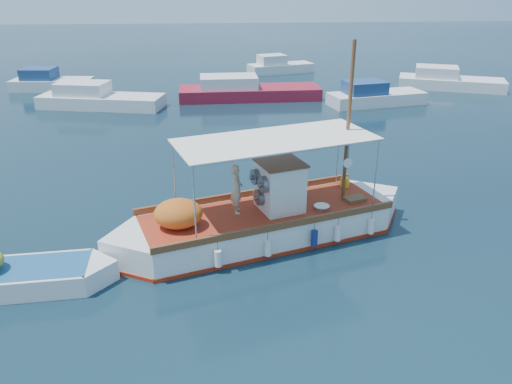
{
  "coord_description": "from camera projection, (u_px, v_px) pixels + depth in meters",
  "views": [
    {
      "loc": [
        -2.08,
        -14.57,
        7.9
      ],
      "look_at": [
        -0.9,
        0.0,
        1.53
      ],
      "focal_mm": 35.0,
      "sensor_mm": 36.0,
      "label": 1
    }
  ],
  "objects": [
    {
      "name": "bg_boat_n",
      "position": [
        245.0,
        92.0,
        34.52
      ],
      "size": [
        9.72,
        3.02,
        1.8
      ],
      "rotation": [
        0.0,
        0.0,
        0.02
      ],
      "color": "maroon",
      "rests_on": "ground"
    },
    {
      "name": "bg_boat_nw",
      "position": [
        98.0,
        100.0,
        32.28
      ],
      "size": [
        8.26,
        3.99,
        1.8
      ],
      "rotation": [
        0.0,
        0.0,
        -0.21
      ],
      "color": "silver",
      "rests_on": "ground"
    },
    {
      "name": "dinghy",
      "position": [
        11.0,
        279.0,
        13.59
      ],
      "size": [
        5.62,
        1.88,
        1.37
      ],
      "rotation": [
        0.0,
        0.0,
        0.07
      ],
      "color": "white",
      "rests_on": "ground"
    },
    {
      "name": "bg_boat_far_w",
      "position": [
        50.0,
        83.0,
        37.26
      ],
      "size": [
        5.9,
        2.76,
        1.8
      ],
      "rotation": [
        0.0,
        0.0,
        -0.08
      ],
      "color": "silver",
      "rests_on": "ground"
    },
    {
      "name": "bg_boat_e",
      "position": [
        448.0,
        82.0,
        37.69
      ],
      "size": [
        7.98,
        5.2,
        1.8
      ],
      "rotation": [
        0.0,
        0.0,
        -0.38
      ],
      "color": "silver",
      "rests_on": "ground"
    },
    {
      "name": "fishing_caique",
      "position": [
        263.0,
        222.0,
        16.15
      ],
      "size": [
        9.9,
        5.03,
        6.35
      ],
      "rotation": [
        0.0,
        0.0,
        0.31
      ],
      "color": "white",
      "rests_on": "ground"
    },
    {
      "name": "bg_boat_far_n",
      "position": [
        279.0,
        67.0,
        43.59
      ],
      "size": [
        5.93,
        3.51,
        1.8
      ],
      "rotation": [
        0.0,
        0.0,
        0.29
      ],
      "color": "silver",
      "rests_on": "ground"
    },
    {
      "name": "ground",
      "position": [
        283.0,
        233.0,
        16.62
      ],
      "size": [
        160.0,
        160.0,
        0.0
      ],
      "primitive_type": "plane",
      "color": "black",
      "rests_on": "ground"
    },
    {
      "name": "bg_boat_ne",
      "position": [
        374.0,
        97.0,
        32.91
      ],
      "size": [
        6.69,
        3.5,
        1.8
      ],
      "rotation": [
        0.0,
        0.0,
        0.21
      ],
      "color": "silver",
      "rests_on": "ground"
    }
  ]
}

